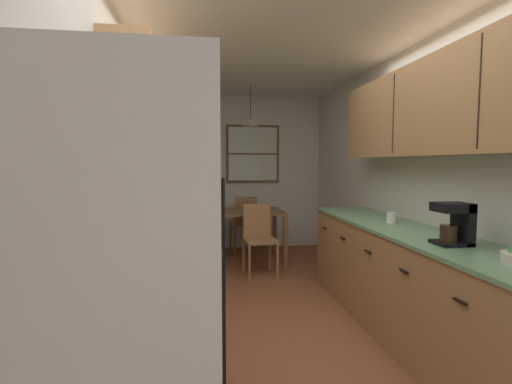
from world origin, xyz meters
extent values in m
plane|color=brown|center=(0.00, 1.00, 0.00)|extent=(12.00, 12.00, 0.00)
cube|color=silver|center=(-1.35, 1.00, 1.27)|extent=(0.10, 9.00, 2.55)
cube|color=silver|center=(1.35, 1.00, 1.27)|extent=(0.10, 9.00, 2.55)
cube|color=silver|center=(0.00, 3.65, 1.27)|extent=(4.40, 0.10, 2.55)
cube|color=white|center=(0.00, 1.00, 2.59)|extent=(4.40, 9.00, 0.08)
cube|color=white|center=(-0.96, -1.18, 0.88)|extent=(0.67, 0.81, 1.76)
cube|color=black|center=(-0.62, -1.18, 0.83)|extent=(0.01, 0.01, 1.58)
cube|color=black|center=(-0.61, -1.22, 0.83)|extent=(0.02, 0.02, 1.13)
cube|color=black|center=(-0.61, -1.14, 0.83)|extent=(0.02, 0.02, 1.13)
cube|color=black|center=(-0.62, -1.36, 1.06)|extent=(0.01, 0.15, 0.22)
cube|color=beige|center=(-0.62, -1.23, 1.34)|extent=(0.01, 0.05, 0.07)
cube|color=white|center=(-0.62, -1.19, 1.53)|extent=(0.01, 0.04, 0.05)
cube|color=black|center=(-0.99, -0.45, 0.45)|extent=(0.62, 0.62, 0.90)
cube|color=black|center=(-0.67, -0.45, 0.42)|extent=(0.01, 0.43, 0.30)
cube|color=silver|center=(-0.65, -0.45, 0.63)|extent=(0.02, 0.50, 0.02)
cube|color=black|center=(-0.99, -0.45, 0.91)|extent=(0.59, 0.59, 0.02)
cube|color=black|center=(-1.27, -0.45, 1.00)|extent=(0.06, 0.62, 0.20)
cylinder|color=#2D2D2D|center=(-1.13, -0.58, 0.93)|extent=(0.15, 0.15, 0.01)
cylinder|color=#2D2D2D|center=(-1.13, -0.31, 0.93)|extent=(0.15, 0.15, 0.01)
cylinder|color=#2D2D2D|center=(-0.85, -0.58, 0.93)|extent=(0.15, 0.15, 0.01)
cylinder|color=#2D2D2D|center=(-0.85, -0.31, 0.93)|extent=(0.15, 0.15, 0.01)
cube|color=white|center=(-1.11, -0.45, 1.69)|extent=(0.38, 0.58, 0.35)
cube|color=black|center=(-0.92, -0.50, 1.69)|extent=(0.01, 0.35, 0.22)
cube|color=#2D2D33|center=(-0.92, -0.25, 1.69)|extent=(0.01, 0.12, 0.22)
cube|color=#A87A4C|center=(-1.00, 0.84, 0.43)|extent=(0.60, 1.92, 0.87)
cube|color=#6B9E70|center=(-1.00, 0.84, 0.89)|extent=(0.63, 1.94, 0.03)
cube|color=black|center=(-0.69, 0.19, 0.70)|extent=(0.02, 0.10, 0.01)
cube|color=black|center=(-0.69, 0.84, 0.70)|extent=(0.02, 0.10, 0.01)
cube|color=black|center=(-0.69, 1.48, 0.70)|extent=(0.02, 0.10, 0.01)
cube|color=#A87A4C|center=(-1.14, 0.79, 1.90)|extent=(0.32, 2.02, 0.73)
cube|color=#2D2319|center=(-0.98, 0.45, 1.90)|extent=(0.01, 0.01, 0.67)
cube|color=#2D2319|center=(-0.98, 1.12, 1.90)|extent=(0.01, 0.01, 0.67)
cube|color=#A87A4C|center=(1.00, 0.04, 0.43)|extent=(0.60, 3.37, 0.87)
cube|color=#6B9E70|center=(1.00, 0.04, 0.89)|extent=(0.63, 3.39, 0.03)
cube|color=black|center=(0.69, -0.80, 0.70)|extent=(0.02, 0.10, 0.01)
cube|color=black|center=(0.69, -0.24, 0.70)|extent=(0.02, 0.10, 0.01)
cube|color=black|center=(0.69, 0.32, 0.70)|extent=(0.02, 0.10, 0.01)
cube|color=black|center=(0.69, 0.88, 0.70)|extent=(0.02, 0.10, 0.01)
cube|color=black|center=(0.69, 1.44, 0.70)|extent=(0.02, 0.10, 0.01)
cube|color=#A87A4C|center=(1.14, -0.01, 1.87)|extent=(0.32, 3.07, 0.75)
cube|color=#2D2319|center=(0.98, -0.52, 1.87)|extent=(0.01, 0.01, 0.69)
cube|color=#2D2319|center=(0.98, 0.50, 1.87)|extent=(0.01, 0.01, 0.69)
cube|color=brown|center=(0.01, 2.74, 0.73)|extent=(0.93, 0.83, 0.03)
cube|color=brown|center=(-0.43, 2.36, 0.36)|extent=(0.06, 0.06, 0.72)
cube|color=brown|center=(0.44, 2.36, 0.36)|extent=(0.06, 0.06, 0.72)
cube|color=brown|center=(-0.43, 3.13, 0.36)|extent=(0.06, 0.06, 0.72)
cube|color=brown|center=(0.44, 3.13, 0.36)|extent=(0.06, 0.06, 0.72)
cube|color=#A87A4C|center=(0.04, 2.05, 0.45)|extent=(0.44, 0.44, 0.04)
cube|color=#A87A4C|center=(0.02, 2.23, 0.68)|extent=(0.37, 0.07, 0.45)
cylinder|color=#A87A4C|center=(0.24, 1.88, 0.22)|extent=(0.04, 0.04, 0.43)
cylinder|color=#A87A4C|center=(-0.13, 1.85, 0.22)|extent=(0.04, 0.04, 0.43)
cylinder|color=#A87A4C|center=(0.20, 2.25, 0.22)|extent=(0.04, 0.04, 0.43)
cylinder|color=#A87A4C|center=(-0.16, 2.21, 0.22)|extent=(0.04, 0.04, 0.43)
cube|color=#A87A4C|center=(-0.03, 3.44, 0.45)|extent=(0.45, 0.45, 0.04)
cube|color=#A87A4C|center=(-0.01, 3.26, 0.68)|extent=(0.37, 0.08, 0.45)
cylinder|color=#A87A4C|center=(-0.24, 3.59, 0.22)|extent=(0.04, 0.04, 0.43)
cylinder|color=#A87A4C|center=(0.13, 3.64, 0.22)|extent=(0.04, 0.04, 0.43)
cylinder|color=#A87A4C|center=(-0.19, 3.23, 0.22)|extent=(0.04, 0.04, 0.43)
cylinder|color=#A87A4C|center=(0.18, 3.28, 0.22)|extent=(0.04, 0.04, 0.43)
cylinder|color=black|center=(0.01, 2.74, 2.31)|extent=(0.01, 0.01, 0.48)
cone|color=beige|center=(0.01, 2.74, 2.02)|extent=(0.25, 0.25, 0.10)
sphere|color=white|center=(0.01, 2.74, 2.04)|extent=(0.06, 0.06, 0.06)
cube|color=brown|center=(0.15, 3.58, 1.60)|extent=(0.89, 0.04, 0.96)
cube|color=silver|center=(0.15, 3.56, 1.60)|extent=(0.81, 0.01, 0.88)
cube|color=brown|center=(0.15, 3.56, 1.60)|extent=(0.81, 0.02, 0.03)
cylinder|color=#3F3F42|center=(-0.70, 2.10, 0.34)|extent=(0.32, 0.32, 0.68)
cylinder|color=red|center=(-1.00, 0.22, 0.99)|extent=(0.12, 0.12, 0.18)
cylinder|color=white|center=(-1.00, 0.22, 1.09)|extent=(0.12, 0.12, 0.02)
cube|color=silver|center=(-0.64, -0.29, 0.50)|extent=(0.02, 0.16, 0.24)
cube|color=black|center=(0.96, -0.35, 0.91)|extent=(0.22, 0.18, 0.02)
cube|color=black|center=(1.04, -0.35, 1.04)|extent=(0.06, 0.18, 0.28)
cube|color=black|center=(0.96, -0.35, 1.15)|extent=(0.22, 0.18, 0.06)
cylinder|color=#331E14|center=(0.94, -0.35, 0.98)|extent=(0.11, 0.11, 0.11)
cylinder|color=white|center=(1.02, 0.55, 0.95)|extent=(0.09, 0.09, 0.10)
torus|color=white|center=(1.07, 0.55, 0.95)|extent=(0.05, 0.01, 0.05)
cylinder|color=#E0D14C|center=(0.06, 2.77, 0.78)|extent=(0.21, 0.21, 0.06)
camera|label=1|loc=(-0.67, -2.54, 1.45)|focal=25.68mm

